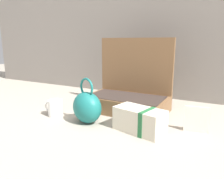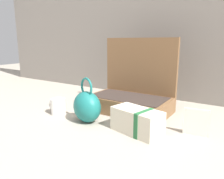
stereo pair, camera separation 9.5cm
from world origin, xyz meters
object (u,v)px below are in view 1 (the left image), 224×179
at_px(cream_toiletry_bag, 140,120).
at_px(coffee_mug, 55,108).
at_px(open_suitcase, 129,94).
at_px(info_card_left, 196,120).
at_px(teal_pouch_handbag, 87,107).

height_order(cream_toiletry_bag, coffee_mug, cream_toiletry_bag).
bearing_deg(coffee_mug, open_suitcase, 42.81).
relative_size(cream_toiletry_bag, coffee_mug, 2.11).
bearing_deg(cream_toiletry_bag, info_card_left, 26.78).
bearing_deg(open_suitcase, cream_toiletry_bag, -57.33).
distance_m(teal_pouch_handbag, cream_toiletry_bag, 0.27).
bearing_deg(coffee_mug, cream_toiletry_bag, 1.75).
bearing_deg(cream_toiletry_bag, teal_pouch_handbag, -176.39).
bearing_deg(open_suitcase, info_card_left, -22.09).
bearing_deg(cream_toiletry_bag, coffee_mug, -178.25).
relative_size(teal_pouch_handbag, coffee_mug, 1.97).
bearing_deg(teal_pouch_handbag, open_suitcase, 71.36).
distance_m(open_suitcase, teal_pouch_handbag, 0.30).
distance_m(teal_pouch_handbag, info_card_left, 0.51).
bearing_deg(teal_pouch_handbag, coffee_mug, 179.37).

